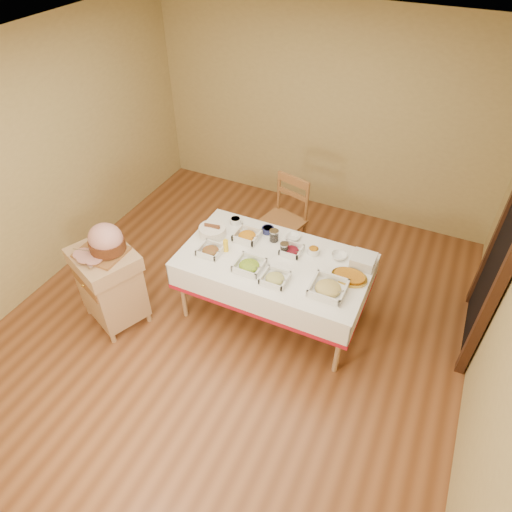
{
  "coord_description": "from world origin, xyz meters",
  "views": [
    {
      "loc": [
        1.55,
        -2.77,
        3.63
      ],
      "look_at": [
        0.15,
        0.2,
        0.82
      ],
      "focal_mm": 32.0,
      "sensor_mm": 36.0,
      "label": 1
    }
  ],
  "objects_px": {
    "brass_platter": "(349,277)",
    "preserve_jar_right": "(284,249)",
    "plate_stack": "(363,261)",
    "butcher_cart": "(110,283)",
    "preserve_jar_left": "(274,236)",
    "ham_on_board": "(105,242)",
    "dining_chair": "(284,220)",
    "mustard_bottle": "(226,245)",
    "dining_table": "(274,272)",
    "bread_basket": "(213,231)"
  },
  "relations": [
    {
      "from": "butcher_cart",
      "to": "plate_stack",
      "type": "distance_m",
      "value": 2.48
    },
    {
      "from": "preserve_jar_right",
      "to": "plate_stack",
      "type": "distance_m",
      "value": 0.76
    },
    {
      "from": "brass_platter",
      "to": "bread_basket",
      "type": "bearing_deg",
      "value": 178.62
    },
    {
      "from": "dining_chair",
      "to": "preserve_jar_right",
      "type": "distance_m",
      "value": 0.92
    },
    {
      "from": "plate_stack",
      "to": "butcher_cart",
      "type": "bearing_deg",
      "value": -155.46
    },
    {
      "from": "butcher_cart",
      "to": "preserve_jar_right",
      "type": "xyz_separation_m",
      "value": [
        1.49,
        0.87,
        0.31
      ]
    },
    {
      "from": "preserve_jar_right",
      "to": "mustard_bottle",
      "type": "xyz_separation_m",
      "value": [
        -0.53,
        -0.21,
        0.02
      ]
    },
    {
      "from": "ham_on_board",
      "to": "brass_platter",
      "type": "height_order",
      "value": "ham_on_board"
    },
    {
      "from": "bread_basket",
      "to": "plate_stack",
      "type": "distance_m",
      "value": 1.52
    },
    {
      "from": "bread_basket",
      "to": "brass_platter",
      "type": "distance_m",
      "value": 1.45
    },
    {
      "from": "dining_chair",
      "to": "mustard_bottle",
      "type": "distance_m",
      "value": 1.09
    },
    {
      "from": "butcher_cart",
      "to": "ham_on_board",
      "type": "xyz_separation_m",
      "value": [
        0.05,
        0.04,
        0.51
      ]
    },
    {
      "from": "butcher_cart",
      "to": "brass_platter",
      "type": "height_order",
      "value": "butcher_cart"
    },
    {
      "from": "dining_table",
      "to": "mustard_bottle",
      "type": "distance_m",
      "value": 0.54
    },
    {
      "from": "ham_on_board",
      "to": "mustard_bottle",
      "type": "distance_m",
      "value": 1.12
    },
    {
      "from": "ham_on_board",
      "to": "plate_stack",
      "type": "distance_m",
      "value": 2.41
    },
    {
      "from": "ham_on_board",
      "to": "mustard_bottle",
      "type": "bearing_deg",
      "value": 33.8
    },
    {
      "from": "brass_platter",
      "to": "ham_on_board",
      "type": "bearing_deg",
      "value": -160.7
    },
    {
      "from": "preserve_jar_right",
      "to": "dining_chair",
      "type": "bearing_deg",
      "value": 112.02
    },
    {
      "from": "plate_stack",
      "to": "brass_platter",
      "type": "distance_m",
      "value": 0.25
    },
    {
      "from": "dining_table",
      "to": "butcher_cart",
      "type": "distance_m",
      "value": 1.63
    },
    {
      "from": "dining_table",
      "to": "dining_chair",
      "type": "height_order",
      "value": "dining_chair"
    },
    {
      "from": "mustard_bottle",
      "to": "brass_platter",
      "type": "bearing_deg",
      "value": 6.12
    },
    {
      "from": "ham_on_board",
      "to": "dining_table",
      "type": "bearing_deg",
      "value": 26.6
    },
    {
      "from": "dining_chair",
      "to": "preserve_jar_left",
      "type": "relative_size",
      "value": 8.41
    },
    {
      "from": "ham_on_board",
      "to": "preserve_jar_right",
      "type": "xyz_separation_m",
      "value": [
        1.45,
        0.83,
        -0.2
      ]
    },
    {
      "from": "brass_platter",
      "to": "preserve_jar_right",
      "type": "bearing_deg",
      "value": 172.86
    },
    {
      "from": "preserve_jar_left",
      "to": "mustard_bottle",
      "type": "bearing_deg",
      "value": -135.94
    },
    {
      "from": "butcher_cart",
      "to": "preserve_jar_left",
      "type": "xyz_separation_m",
      "value": [
        1.33,
        1.0,
        0.32
      ]
    },
    {
      "from": "preserve_jar_left",
      "to": "mustard_bottle",
      "type": "relative_size",
      "value": 0.77
    },
    {
      "from": "preserve_jar_right",
      "to": "ham_on_board",
      "type": "bearing_deg",
      "value": -150.15
    },
    {
      "from": "mustard_bottle",
      "to": "bread_basket",
      "type": "distance_m",
      "value": 0.29
    },
    {
      "from": "preserve_jar_right",
      "to": "plate_stack",
      "type": "relative_size",
      "value": 0.52
    },
    {
      "from": "mustard_bottle",
      "to": "brass_platter",
      "type": "height_order",
      "value": "mustard_bottle"
    },
    {
      "from": "butcher_cart",
      "to": "preserve_jar_left",
      "type": "height_order",
      "value": "preserve_jar_left"
    },
    {
      "from": "bread_basket",
      "to": "brass_platter",
      "type": "height_order",
      "value": "bread_basket"
    },
    {
      "from": "dining_table",
      "to": "brass_platter",
      "type": "height_order",
      "value": "brass_platter"
    },
    {
      "from": "ham_on_board",
      "to": "bread_basket",
      "type": "distance_m",
      "value": 1.05
    },
    {
      "from": "plate_stack",
      "to": "bread_basket",
      "type": "bearing_deg",
      "value": -172.32
    },
    {
      "from": "butcher_cart",
      "to": "mustard_bottle",
      "type": "relative_size",
      "value": 5.53
    },
    {
      "from": "preserve_jar_right",
      "to": "plate_stack",
      "type": "height_order",
      "value": "preserve_jar_right"
    },
    {
      "from": "preserve_jar_left",
      "to": "plate_stack",
      "type": "height_order",
      "value": "preserve_jar_left"
    },
    {
      "from": "preserve_jar_left",
      "to": "mustard_bottle",
      "type": "xyz_separation_m",
      "value": [
        -0.36,
        -0.35,
        0.02
      ]
    },
    {
      "from": "preserve_jar_right",
      "to": "bread_basket",
      "type": "relative_size",
      "value": 0.41
    },
    {
      "from": "preserve_jar_right",
      "to": "mustard_bottle",
      "type": "relative_size",
      "value": 0.71
    },
    {
      "from": "dining_table",
      "to": "brass_platter",
      "type": "distance_m",
      "value": 0.75
    },
    {
      "from": "preserve_jar_right",
      "to": "mustard_bottle",
      "type": "distance_m",
      "value": 0.57
    },
    {
      "from": "preserve_jar_left",
      "to": "mustard_bottle",
      "type": "height_order",
      "value": "mustard_bottle"
    },
    {
      "from": "dining_chair",
      "to": "mustard_bottle",
      "type": "relative_size",
      "value": 6.45
    },
    {
      "from": "dining_chair",
      "to": "mustard_bottle",
      "type": "xyz_separation_m",
      "value": [
        -0.2,
        -1.02,
        0.3
      ]
    }
  ]
}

